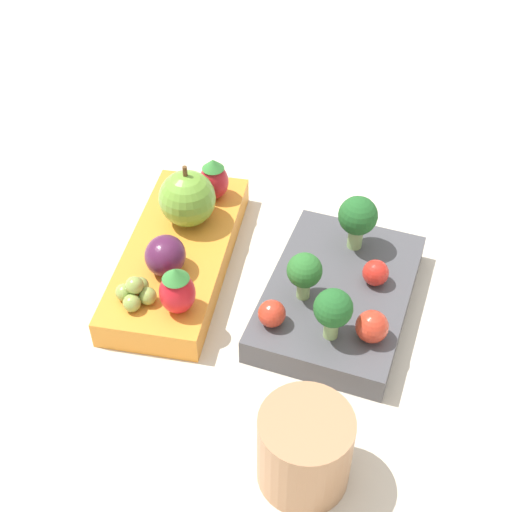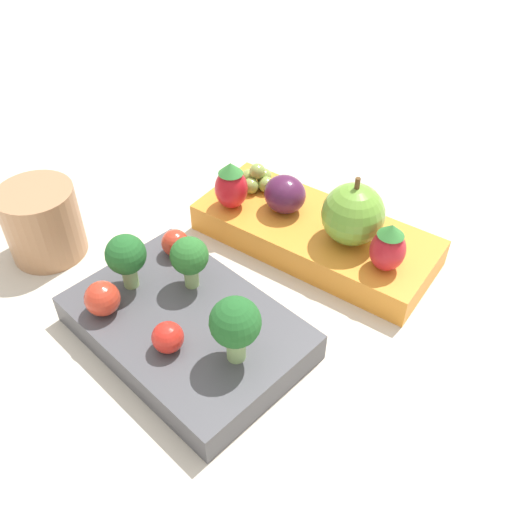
{
  "view_description": "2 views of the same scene",
  "coord_description": "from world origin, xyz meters",
  "px_view_note": "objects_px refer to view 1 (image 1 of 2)",
  "views": [
    {
      "loc": [
        0.46,
        0.11,
        0.48
      ],
      "look_at": [
        0.0,
        0.01,
        0.04
      ],
      "focal_mm": 50.0,
      "sensor_mm": 36.0,
      "label": 1
    },
    {
      "loc": [
        -0.21,
        0.29,
        0.35
      ],
      "look_at": [
        0.0,
        0.01,
        0.04
      ],
      "focal_mm": 40.0,
      "sensor_mm": 36.0,
      "label": 2
    }
  ],
  "objects_px": {
    "bento_box_savoury": "(338,296)",
    "broccoli_floret_1": "(304,272)",
    "bento_box_fruit": "(178,255)",
    "apple": "(187,198)",
    "strawberry_1": "(214,179)",
    "drinking_cup": "(305,449)",
    "cherry_tomato_1": "(375,275)",
    "broccoli_floret_2": "(358,217)",
    "strawberry_0": "(177,290)",
    "cherry_tomato_2": "(372,326)",
    "cherry_tomato_0": "(272,314)",
    "broccoli_floret_0": "(333,310)",
    "grape_cluster": "(136,292)",
    "plum": "(165,255)"
  },
  "relations": [
    {
      "from": "cherry_tomato_2",
      "to": "strawberry_1",
      "type": "bearing_deg",
      "value": -131.36
    },
    {
      "from": "bento_box_fruit",
      "to": "plum",
      "type": "distance_m",
      "value": 0.05
    },
    {
      "from": "strawberry_1",
      "to": "drinking_cup",
      "type": "distance_m",
      "value": 0.3
    },
    {
      "from": "bento_box_fruit",
      "to": "cherry_tomato_1",
      "type": "bearing_deg",
      "value": 86.47
    },
    {
      "from": "broccoli_floret_0",
      "to": "broccoli_floret_1",
      "type": "distance_m",
      "value": 0.05
    },
    {
      "from": "bento_box_savoury",
      "to": "cherry_tomato_1",
      "type": "xyz_separation_m",
      "value": [
        -0.01,
        0.03,
        0.02
      ]
    },
    {
      "from": "cherry_tomato_1",
      "to": "drinking_cup",
      "type": "distance_m",
      "value": 0.18
    },
    {
      "from": "broccoli_floret_1",
      "to": "plum",
      "type": "bearing_deg",
      "value": -92.13
    },
    {
      "from": "bento_box_savoury",
      "to": "bento_box_fruit",
      "type": "bearing_deg",
      "value": -97.43
    },
    {
      "from": "cherry_tomato_1",
      "to": "cherry_tomato_2",
      "type": "relative_size",
      "value": 0.86
    },
    {
      "from": "broccoli_floret_0",
      "to": "grape_cluster",
      "type": "xyz_separation_m",
      "value": [
        -0.0,
        -0.17,
        -0.02
      ]
    },
    {
      "from": "broccoli_floret_1",
      "to": "cherry_tomato_2",
      "type": "distance_m",
      "value": 0.07
    },
    {
      "from": "strawberry_0",
      "to": "cherry_tomato_2",
      "type": "bearing_deg",
      "value": 91.42
    },
    {
      "from": "bento_box_savoury",
      "to": "strawberry_1",
      "type": "relative_size",
      "value": 4.34
    },
    {
      "from": "bento_box_fruit",
      "to": "apple",
      "type": "distance_m",
      "value": 0.05
    },
    {
      "from": "broccoli_floret_1",
      "to": "cherry_tomato_1",
      "type": "xyz_separation_m",
      "value": [
        -0.03,
        0.06,
        -0.02
      ]
    },
    {
      "from": "grape_cluster",
      "to": "strawberry_1",
      "type": "bearing_deg",
      "value": 169.24
    },
    {
      "from": "apple",
      "to": "cherry_tomato_2",
      "type": "bearing_deg",
      "value": 59.55
    },
    {
      "from": "plum",
      "to": "grape_cluster",
      "type": "distance_m",
      "value": 0.04
    },
    {
      "from": "bento_box_savoury",
      "to": "cherry_tomato_1",
      "type": "relative_size",
      "value": 8.36
    },
    {
      "from": "strawberry_0",
      "to": "drinking_cup",
      "type": "distance_m",
      "value": 0.17
    },
    {
      "from": "cherry_tomato_2",
      "to": "plum",
      "type": "xyz_separation_m",
      "value": [
        -0.04,
        -0.19,
        0.01
      ]
    },
    {
      "from": "bento_box_savoury",
      "to": "broccoli_floret_1",
      "type": "height_order",
      "value": "broccoli_floret_1"
    },
    {
      "from": "bento_box_fruit",
      "to": "broccoli_floret_1",
      "type": "xyz_separation_m",
      "value": [
        0.04,
        0.13,
        0.04
      ]
    },
    {
      "from": "cherry_tomato_1",
      "to": "strawberry_0",
      "type": "xyz_separation_m",
      "value": [
        0.07,
        -0.16,
        0.01
      ]
    },
    {
      "from": "cherry_tomato_1",
      "to": "grape_cluster",
      "type": "xyz_separation_m",
      "value": [
        0.06,
        -0.2,
        0.0
      ]
    },
    {
      "from": "apple",
      "to": "plum",
      "type": "height_order",
      "value": "apple"
    },
    {
      "from": "strawberry_0",
      "to": "drinking_cup",
      "type": "relative_size",
      "value": 0.7
    },
    {
      "from": "bento_box_savoury",
      "to": "broccoli_floret_1",
      "type": "bearing_deg",
      "value": -57.74
    },
    {
      "from": "bento_box_savoury",
      "to": "broccoli_floret_2",
      "type": "distance_m",
      "value": 0.07
    },
    {
      "from": "broccoli_floret_0",
      "to": "cherry_tomato_2",
      "type": "bearing_deg",
      "value": 97.81
    },
    {
      "from": "bento_box_fruit",
      "to": "cherry_tomato_1",
      "type": "height_order",
      "value": "cherry_tomato_1"
    },
    {
      "from": "cherry_tomato_1",
      "to": "grape_cluster",
      "type": "distance_m",
      "value": 0.21
    },
    {
      "from": "broccoli_floret_0",
      "to": "cherry_tomato_0",
      "type": "height_order",
      "value": "broccoli_floret_0"
    },
    {
      "from": "cherry_tomato_0",
      "to": "strawberry_1",
      "type": "relative_size",
      "value": 0.52
    },
    {
      "from": "bento_box_savoury",
      "to": "strawberry_0",
      "type": "bearing_deg",
      "value": -66.19
    },
    {
      "from": "bento_box_fruit",
      "to": "cherry_tomato_1",
      "type": "distance_m",
      "value": 0.19
    },
    {
      "from": "apple",
      "to": "bento_box_savoury",
      "type": "bearing_deg",
      "value": 69.98
    },
    {
      "from": "strawberry_1",
      "to": "drinking_cup",
      "type": "height_order",
      "value": "strawberry_1"
    },
    {
      "from": "plum",
      "to": "strawberry_1",
      "type": "bearing_deg",
      "value": 172.23
    },
    {
      "from": "bento_box_savoury",
      "to": "apple",
      "type": "relative_size",
      "value": 3.06
    },
    {
      "from": "broccoli_floret_0",
      "to": "grape_cluster",
      "type": "relative_size",
      "value": 1.34
    },
    {
      "from": "cherry_tomato_2",
      "to": "broccoli_floret_1",
      "type": "bearing_deg",
      "value": -119.32
    },
    {
      "from": "cherry_tomato_0",
      "to": "strawberry_1",
      "type": "xyz_separation_m",
      "value": [
        -0.15,
        -0.09,
        0.01
      ]
    },
    {
      "from": "broccoli_floret_1",
      "to": "cherry_tomato_0",
      "type": "bearing_deg",
      "value": -29.51
    },
    {
      "from": "bento_box_fruit",
      "to": "broccoli_floret_0",
      "type": "relative_size",
      "value": 4.56
    },
    {
      "from": "broccoli_floret_2",
      "to": "strawberry_0",
      "type": "distance_m",
      "value": 0.18
    },
    {
      "from": "bento_box_fruit",
      "to": "drinking_cup",
      "type": "bearing_deg",
      "value": 38.25
    },
    {
      "from": "cherry_tomato_0",
      "to": "grape_cluster",
      "type": "relative_size",
      "value": 0.64
    },
    {
      "from": "broccoli_floret_0",
      "to": "plum",
      "type": "distance_m",
      "value": 0.16
    }
  ]
}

